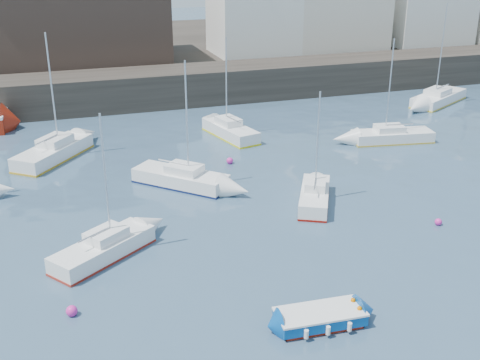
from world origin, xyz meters
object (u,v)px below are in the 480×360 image
object	(u,v)px
sailboat_a	(104,248)
buoy_mid	(438,225)
blue_dinghy	(320,317)
sailboat_f	(230,130)
sailboat_c	(315,196)
buoy_far	(230,164)
sailboat_b	(181,178)
buoy_near	(72,315)
sailboat_d	(392,136)
sailboat_g	(438,98)
sailboat_h	(54,151)

from	to	relation	value
sailboat_a	buoy_mid	size ratio (longest dim) A/B	18.41
blue_dinghy	sailboat_f	bearing A→B (deg)	81.15
sailboat_c	buoy_far	world-z (taller)	sailboat_c
sailboat_a	sailboat_b	distance (m)	9.17
sailboat_b	buoy_near	world-z (taller)	sailboat_b
blue_dinghy	sailboat_a	size ratio (longest dim) A/B	0.51
sailboat_d	buoy_near	xyz separation A→B (m)	(-23.62, -15.13, -0.45)
buoy_near	sailboat_g	bearing A→B (deg)	35.06
sailboat_a	buoy_far	world-z (taller)	sailboat_a
sailboat_a	sailboat_d	bearing A→B (deg)	26.28
blue_dinghy	sailboat_g	size ratio (longest dim) A/B	0.40
sailboat_a	sailboat_h	xyz separation A→B (m)	(-1.73, 14.61, 0.06)
buoy_far	buoy_near	bearing A→B (deg)	-127.33
sailboat_c	buoy_mid	world-z (taller)	sailboat_c
blue_dinghy	sailboat_g	xyz separation A→B (m)	(24.35, 27.08, 0.13)
blue_dinghy	buoy_near	xyz separation A→B (m)	(-9.06, 3.64, -0.36)
blue_dinghy	sailboat_b	size ratio (longest dim) A/B	0.46
sailboat_b	sailboat_g	world-z (taller)	sailboat_g
sailboat_c	buoy_near	xyz separation A→B (m)	(-13.65, -6.85, -0.48)
sailboat_d	sailboat_g	world-z (taller)	sailboat_g
sailboat_c	buoy_near	world-z (taller)	sailboat_c
sailboat_b	buoy_far	distance (m)	4.76
blue_dinghy	sailboat_h	xyz separation A→B (m)	(-9.05, 22.59, 0.18)
sailboat_c	sailboat_g	distance (m)	25.80
sailboat_a	sailboat_f	xyz separation A→B (m)	(10.99, 15.55, 0.03)
sailboat_d	sailboat_f	bearing A→B (deg)	156.47
sailboat_b	buoy_far	size ratio (longest dim) A/B	17.30
blue_dinghy	sailboat_c	size ratio (longest dim) A/B	0.56
sailboat_b	sailboat_c	world-z (taller)	sailboat_b
sailboat_g	buoy_far	bearing A→B (deg)	-158.11
sailboat_c	sailboat_g	xyz separation A→B (m)	(19.76, 16.59, 0.01)
sailboat_a	sailboat_h	distance (m)	14.72
sailboat_d	buoy_far	bearing A→B (deg)	-176.86
sailboat_a	sailboat_c	xyz separation A→B (m)	(11.91, 2.52, 0.00)
sailboat_b	buoy_near	bearing A→B (deg)	-121.20
sailboat_b	sailboat_f	world-z (taller)	sailboat_b
sailboat_c	buoy_mid	bearing A→B (deg)	-41.74
sailboat_g	buoy_mid	distance (m)	25.71
sailboat_f	sailboat_g	size ratio (longest dim) A/B	0.84
sailboat_c	sailboat_f	world-z (taller)	sailboat_f
sailboat_a	buoy_near	bearing A→B (deg)	-111.85
buoy_near	sailboat_f	bearing A→B (deg)	57.37
sailboat_h	buoy_mid	bearing A→B (deg)	-41.60
sailboat_c	sailboat_h	distance (m)	18.23
sailboat_h	buoy_mid	distance (m)	24.94
sailboat_d	buoy_near	bearing A→B (deg)	-147.35
sailboat_h	buoy_far	xyz separation A→B (m)	(11.00, -4.50, -0.54)
sailboat_h	sailboat_a	bearing A→B (deg)	-83.26
sailboat_a	sailboat_f	distance (m)	19.04
sailboat_h	buoy_far	distance (m)	11.90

